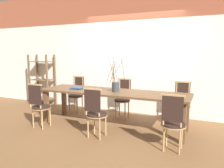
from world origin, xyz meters
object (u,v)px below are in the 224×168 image
object	(u,v)px
dining_table	(112,95)
shelving_rack	(42,80)
chair_near_center	(173,121)
book_stack	(77,88)
chair_far_center	(181,102)
vase_centerpiece	(116,86)

from	to	relation	value
dining_table	shelving_rack	distance (m)	2.88
chair_near_center	book_stack	distance (m)	2.27
chair_near_center	book_stack	xyz separation A→B (m)	(-2.17, 0.63, 0.28)
dining_table	book_stack	xyz separation A→B (m)	(-0.81, -0.08, 0.11)
dining_table	shelving_rack	size ratio (longest dim) A/B	2.11
book_stack	dining_table	bearing A→B (deg)	5.68
dining_table	chair_far_center	world-z (taller)	chair_far_center
chair_far_center	shelving_rack	size ratio (longest dim) A/B	0.62
chair_near_center	chair_far_center	bearing A→B (deg)	91.74
dining_table	chair_near_center	world-z (taller)	chair_near_center
vase_centerpiece	shelving_rack	distance (m)	2.97
chair_far_center	book_stack	distance (m)	2.28
dining_table	shelving_rack	xyz separation A→B (m)	(-2.72, 0.96, 0.08)
chair_far_center	vase_centerpiece	bearing A→B (deg)	30.65
chair_far_center	shelving_rack	distance (m)	4.05
book_stack	shelving_rack	bearing A→B (deg)	151.43
chair_near_center	shelving_rack	size ratio (longest dim) A/B	0.62
vase_centerpiece	book_stack	bearing A→B (deg)	-175.94
vase_centerpiece	book_stack	xyz separation A→B (m)	(-0.90, -0.06, -0.09)
chair_near_center	vase_centerpiece	bearing A→B (deg)	151.37
dining_table	vase_centerpiece	xyz separation A→B (m)	(0.09, -0.02, 0.20)
chair_far_center	book_stack	world-z (taller)	chair_far_center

